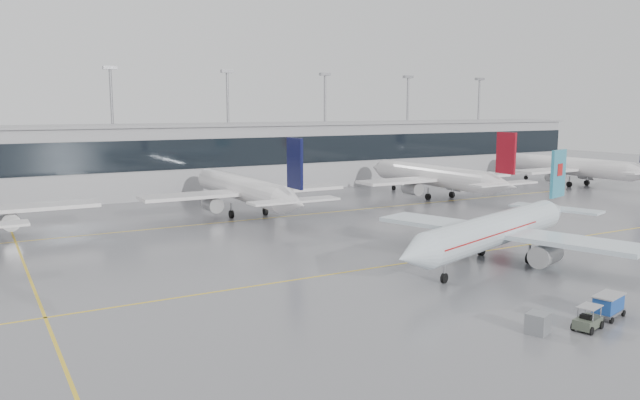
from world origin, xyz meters
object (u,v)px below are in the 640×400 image
baggage_tug (588,322)px  gse_unit (538,323)px  air_canada_jet (500,229)px  baggage_cart (608,304)px

baggage_tug → gse_unit: baggage_tug is taller
baggage_tug → gse_unit: (-3.60, 1.18, 0.14)m
air_canada_jet → baggage_tug: air_canada_jet is taller
baggage_cart → air_canada_jet: bearing=56.0°
baggage_tug → gse_unit: size_ratio=2.42×
air_canada_jet → baggage_cart: 17.36m
air_canada_jet → gse_unit: (-12.71, -16.01, -2.57)m
baggage_tug → gse_unit: bearing=146.9°
baggage_tug → baggage_cart: baggage_cart is taller
air_canada_jet → baggage_tug: (-9.11, -17.19, -2.71)m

